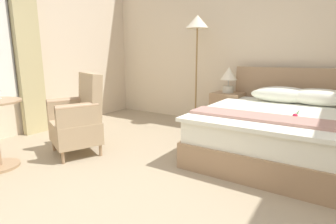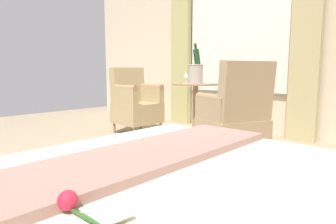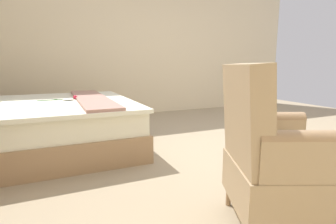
% 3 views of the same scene
% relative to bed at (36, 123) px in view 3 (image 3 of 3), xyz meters
% --- Properties ---
extents(ground_plane, '(7.92, 7.92, 0.00)m').
position_rel_bed_xyz_m(ground_plane, '(-0.92, -2.12, -0.32)').
color(ground_plane, tan).
extents(wall_far_side, '(0.12, 6.54, 3.18)m').
position_rel_bed_xyz_m(wall_far_side, '(1.81, -2.12, 1.27)').
color(wall_far_side, beige).
rests_on(wall_far_side, ground).
extents(bed, '(1.99, 2.05, 1.01)m').
position_rel_bed_xyz_m(bed, '(0.00, 0.00, 0.00)').
color(bed, '#9E7C5A').
rests_on(bed, ground).
extents(armchair_by_window, '(0.74, 0.72, 0.98)m').
position_rel_bed_xyz_m(armchair_by_window, '(-2.20, -1.32, 0.12)').
color(armchair_by_window, '#9E7C5A').
rests_on(armchair_by_window, ground).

